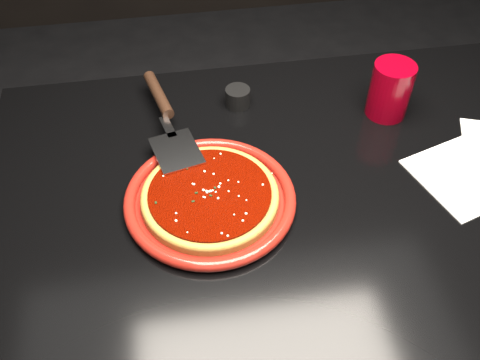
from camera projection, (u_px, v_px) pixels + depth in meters
name	position (u px, v px, depth m)	size (l,w,h in m)	color
floor	(280.00, 360.00, 1.56)	(4.00, 4.00, 0.01)	black
table	(288.00, 291.00, 1.28)	(1.20, 0.80, 0.75)	black
plate	(210.00, 199.00, 0.97)	(0.31, 0.31, 0.02)	maroon
pizza_crust	(210.00, 198.00, 0.97)	(0.25, 0.25, 0.01)	olive
pizza_crust_rim	(210.00, 195.00, 0.96)	(0.25, 0.25, 0.02)	olive
pizza_sauce	(210.00, 194.00, 0.96)	(0.22, 0.22, 0.01)	#630900
parmesan_dusting	(210.00, 191.00, 0.95)	(0.21, 0.21, 0.01)	#F0E5BF
basil_flecks	(210.00, 192.00, 0.96)	(0.20, 0.20, 0.00)	black
pizza_server	(168.00, 118.00, 1.08)	(0.10, 0.36, 0.03)	silver
cup	(390.00, 90.00, 1.11)	(0.09, 0.09, 0.12)	maroon
napkin_a	(465.00, 176.00, 1.02)	(0.18, 0.18, 0.00)	white
ramekin	(238.00, 97.00, 1.16)	(0.05, 0.05, 0.04)	black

